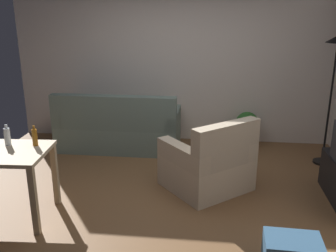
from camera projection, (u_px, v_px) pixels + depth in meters
The scene contains 8 objects.
ground_plane at pixel (155, 200), 4.53m from camera, with size 5.20×4.40×0.02m, color brown.
wall_rear at pixel (174, 59), 6.19m from camera, with size 5.20×0.10×2.70m, color silver.
couch at pixel (119, 130), 6.02m from camera, with size 1.88×0.84×0.92m.
torchiere_lamp at pixel (335, 65), 5.12m from camera, with size 0.32×0.32×1.81m.
potted_plant at pixel (247, 127), 6.09m from camera, with size 0.36×0.36×0.57m.
armchair at pixel (209, 165), 4.69m from camera, with size 1.23×1.22×0.92m.
bottle_clear at pixel (7, 136), 4.06m from camera, with size 0.06×0.06×0.23m.
bottle_amber at pixel (35, 137), 4.05m from camera, with size 0.06×0.06×0.22m.
Camera 1 is at (0.62, -4.00, 2.21)m, focal length 40.99 mm.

